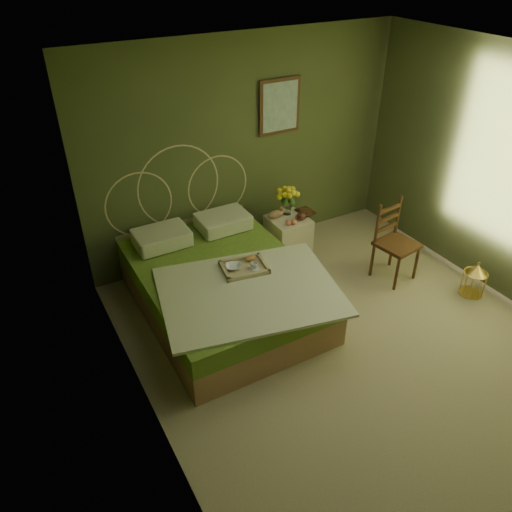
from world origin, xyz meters
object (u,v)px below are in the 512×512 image
nightstand (288,229)px  birdcage (474,280)px  bed (221,282)px  chair (393,236)px

nightstand → birdcage: 2.22m
bed → nightstand: size_ratio=2.58×
bed → chair: bed is taller
bed → birdcage: 2.82m
chair → birdcage: bearing=-63.1°
nightstand → birdcage: size_ratio=2.43×
chair → birdcage: (0.56, -0.77, -0.34)m
bed → nightstand: (1.20, 0.58, 0.02)m
nightstand → chair: size_ratio=0.99×
nightstand → bed: bearing=-154.5°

